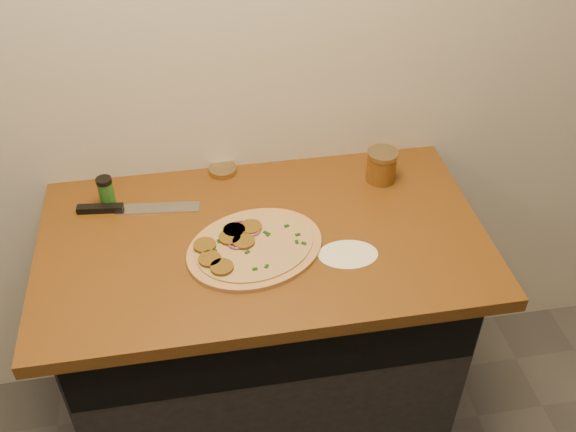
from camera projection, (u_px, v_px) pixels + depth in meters
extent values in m
cube|color=beige|center=(241.00, 25.00, 1.70)|extent=(4.00, 0.02, 2.70)
cube|color=black|center=(265.00, 337.00, 2.06)|extent=(1.10, 0.60, 0.86)
cube|color=brown|center=(263.00, 239.00, 1.75)|extent=(1.20, 0.70, 0.04)
cylinder|color=tan|center=(255.00, 248.00, 1.68)|extent=(0.47, 0.47, 0.01)
cylinder|color=beige|center=(255.00, 245.00, 1.68)|extent=(0.41, 0.41, 0.00)
cylinder|color=brown|center=(251.00, 227.00, 1.72)|extent=(0.06, 0.06, 0.01)
cylinder|color=brown|center=(205.00, 245.00, 1.67)|extent=(0.06, 0.06, 0.01)
cylinder|color=brown|center=(234.00, 230.00, 1.71)|extent=(0.06, 0.06, 0.01)
cylinder|color=brown|center=(210.00, 259.00, 1.63)|extent=(0.06, 0.06, 0.01)
cylinder|color=brown|center=(244.00, 242.00, 1.68)|extent=(0.06, 0.06, 0.01)
cylinder|color=brown|center=(230.00, 237.00, 1.69)|extent=(0.06, 0.06, 0.01)
cylinder|color=brown|center=(222.00, 267.00, 1.60)|extent=(0.06, 0.06, 0.01)
cylinder|color=brown|center=(234.00, 230.00, 1.71)|extent=(0.06, 0.06, 0.01)
torus|color=#7B2E64|center=(237.00, 243.00, 1.67)|extent=(0.05, 0.05, 0.01)
torus|color=#7B2E64|center=(240.00, 226.00, 1.73)|extent=(0.05, 0.05, 0.01)
torus|color=#7B2E64|center=(252.00, 230.00, 1.71)|extent=(0.05, 0.05, 0.01)
cube|color=black|center=(268.00, 234.00, 1.70)|extent=(0.01, 0.02, 0.00)
cube|color=black|center=(213.00, 254.00, 1.64)|extent=(0.01, 0.02, 0.00)
cube|color=black|center=(219.00, 241.00, 1.68)|extent=(0.01, 0.02, 0.00)
cube|color=black|center=(297.00, 242.00, 1.68)|extent=(0.01, 0.01, 0.00)
cube|color=black|center=(215.00, 251.00, 1.65)|extent=(0.01, 0.02, 0.00)
cube|color=black|center=(255.00, 269.00, 1.60)|extent=(0.01, 0.01, 0.00)
cube|color=black|center=(304.00, 243.00, 1.68)|extent=(0.02, 0.01, 0.00)
cube|color=black|center=(287.00, 226.00, 1.73)|extent=(0.02, 0.01, 0.00)
cube|color=black|center=(266.00, 233.00, 1.71)|extent=(0.02, 0.02, 0.00)
cube|color=black|center=(298.00, 235.00, 1.70)|extent=(0.02, 0.01, 0.00)
cube|color=black|center=(247.00, 252.00, 1.65)|extent=(0.02, 0.01, 0.00)
cube|color=black|center=(267.00, 266.00, 1.61)|extent=(0.01, 0.02, 0.00)
cube|color=#B7BAC1|center=(158.00, 208.00, 1.81)|extent=(0.24, 0.07, 0.01)
cube|color=black|center=(100.00, 209.00, 1.80)|extent=(0.13, 0.04, 0.02)
cylinder|color=tan|center=(223.00, 170.00, 1.94)|extent=(0.10, 0.10, 0.02)
cylinder|color=#A11210|center=(381.00, 168.00, 1.90)|extent=(0.09, 0.09, 0.08)
cylinder|color=tan|center=(383.00, 154.00, 1.86)|extent=(0.09, 0.09, 0.01)
cylinder|color=#1F5A1C|center=(107.00, 193.00, 1.81)|extent=(0.04, 0.04, 0.08)
cylinder|color=black|center=(104.00, 181.00, 1.78)|extent=(0.04, 0.04, 0.01)
cylinder|color=white|center=(348.00, 254.00, 1.67)|extent=(0.17, 0.17, 0.00)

